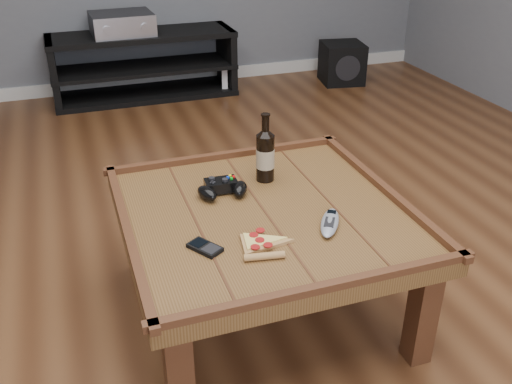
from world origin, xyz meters
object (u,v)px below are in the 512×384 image
object	(u,v)px
av_receiver	(122,24)
subwoofer	(342,63)
beer_bottle	(265,154)
pizza_slice	(260,244)
coffee_table	(264,225)
game_controller	(222,188)
game_console	(225,79)
remote_control	(330,223)
smartphone	(205,247)
media_console	(144,66)

from	to	relation	value
av_receiver	subwoofer	distance (m)	1.82
beer_bottle	pizza_slice	size ratio (longest dim) A/B	1.09
coffee_table	pizza_slice	xyz separation A→B (m)	(-0.09, -0.21, 0.07)
game_controller	game_console	size ratio (longest dim) A/B	0.96
beer_bottle	remote_control	distance (m)	0.42
smartphone	subwoofer	xyz separation A→B (m)	(1.89, 2.75, -0.29)
beer_bottle	smartphone	distance (m)	0.54
coffee_table	subwoofer	world-z (taller)	coffee_table
smartphone	av_receiver	bearing A→B (deg)	54.92
beer_bottle	av_receiver	bearing A→B (deg)	95.02
smartphone	game_console	xyz separation A→B (m)	(0.89, 2.84, -0.36)
subwoofer	game_controller	bearing A→B (deg)	-115.88
beer_bottle	smartphone	xyz separation A→B (m)	(-0.35, -0.40, -0.10)
smartphone	av_receiver	distance (m)	2.92
subwoofer	game_console	xyz separation A→B (m)	(-1.00, 0.09, -0.06)
coffee_table	media_console	distance (m)	2.75
game_controller	subwoofer	world-z (taller)	game_controller
game_controller	pizza_slice	world-z (taller)	game_controller
av_receiver	beer_bottle	bearing A→B (deg)	-87.04
game_controller	av_receiver	distance (m)	2.58
game_controller	pizza_slice	xyz separation A→B (m)	(0.02, -0.38, -0.02)
remote_control	game_console	xyz separation A→B (m)	(0.45, 2.84, -0.36)
coffee_table	beer_bottle	bearing A→B (deg)	69.56
coffee_table	subwoofer	bearing A→B (deg)	57.70
beer_bottle	game_console	world-z (taller)	beer_bottle
smartphone	remote_control	world-z (taller)	remote_control
media_console	smartphone	world-z (taller)	media_console
game_controller	remote_control	distance (m)	0.44
coffee_table	smartphone	world-z (taller)	coffee_table
pizza_slice	subwoofer	world-z (taller)	pizza_slice
av_receiver	subwoofer	world-z (taller)	av_receiver
beer_bottle	av_receiver	world-z (taller)	beer_bottle
remote_control	subwoofer	size ratio (longest dim) A/B	0.51
media_console	remote_control	bearing A→B (deg)	-86.54
coffee_table	av_receiver	size ratio (longest dim) A/B	2.24
game_controller	av_receiver	size ratio (longest dim) A/B	0.46
media_console	game_controller	xyz separation A→B (m)	(-0.11, -2.58, 0.23)
media_console	game_console	xyz separation A→B (m)	(0.63, -0.08, -0.14)
beer_bottle	game_console	xyz separation A→B (m)	(0.54, 2.44, -0.46)
pizza_slice	game_controller	bearing A→B (deg)	102.50
coffee_table	media_console	bearing A→B (deg)	90.00
media_console	av_receiver	size ratio (longest dim) A/B	3.05
coffee_table	smartphone	xyz separation A→B (m)	(-0.26, -0.17, 0.07)
smartphone	pizza_slice	bearing A→B (deg)	-46.38
media_console	pizza_slice	xyz separation A→B (m)	(-0.09, -2.96, 0.21)
av_receiver	pizza_slice	bearing A→B (deg)	-91.22
beer_bottle	smartphone	size ratio (longest dim) A/B	2.17
subwoofer	game_console	size ratio (longest dim) A/B	1.72
coffee_table	beer_bottle	xyz separation A→B (m)	(0.09, 0.23, 0.17)
subwoofer	smartphone	bearing A→B (deg)	-114.69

